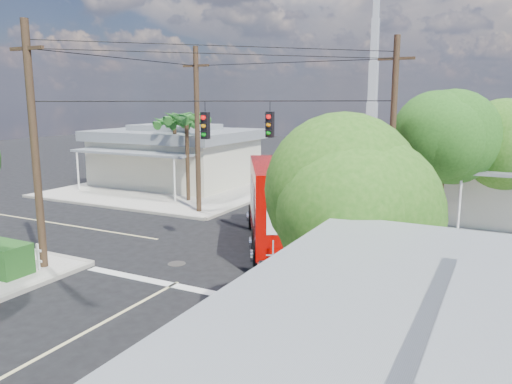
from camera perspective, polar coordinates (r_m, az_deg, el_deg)
The scene contains 13 objects.
ground at distance 21.02m, azimuth -2.50°, elevation -6.80°, with size 120.00×120.00×0.00m, color black.
sidewalk_nw at distance 35.68m, azimuth -9.09°, elevation 0.45°, with size 14.12×14.12×0.14m.
road_markings at distance 19.82m, azimuth -4.62°, elevation -7.91°, with size 32.00×32.00×0.01m.
building_nw at distance 37.30m, azimuth -9.15°, elevation 4.23°, with size 10.80×10.20×4.30m.
radio_tower at distance 38.60m, azimuth 13.12°, elevation 9.39°, with size 0.80×0.80×17.00m.
tree_ne_front at distance 24.38m, azimuth 20.75°, elevation 6.35°, with size 4.21×4.14×6.66m.
tree_ne_back at distance 26.46m, azimuth 26.83°, elevation 4.92°, with size 3.77×3.66×5.82m.
tree_se at distance 10.83m, azimuth 10.79°, elevation -1.58°, with size 3.67×3.54×5.62m.
palm_nw_front at distance 30.44m, azimuth -7.95°, elevation 8.17°, with size 3.01×3.08×5.59m.
palm_nw_back at distance 32.84m, azimuth -9.31°, elevation 7.66°, with size 3.01×3.08×5.19m.
utility_poles at distance 22.30m, azimuth -4.11°, elevation 6.43°, with size 12.00×10.68×9.00m.
vending_boxes at distance 24.52m, azimuth 18.33°, elevation -3.13°, with size 1.90×0.50×1.10m.
delivery_truck at distance 21.13m, azimuth 3.15°, elevation -1.42°, with size 6.40×8.72×3.72m.
Camera 1 is at (9.94, -17.42, 6.30)m, focal length 35.00 mm.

